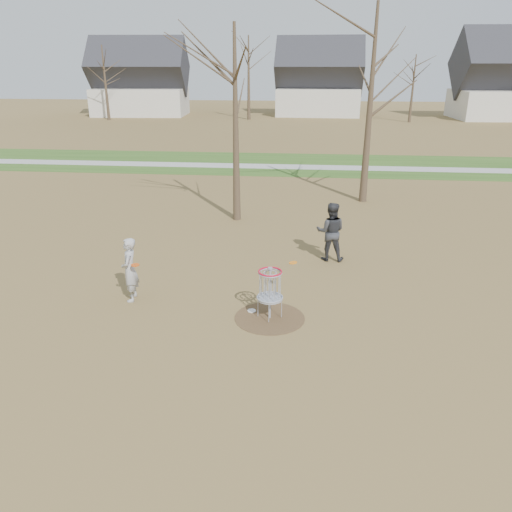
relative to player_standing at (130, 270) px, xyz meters
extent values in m
plane|color=brown|center=(3.83, -0.69, -0.89)|extent=(160.00, 160.00, 0.00)
cube|color=#2D5119|center=(3.83, 20.31, -0.88)|extent=(160.00, 8.00, 0.01)
cube|color=#9E9E99|center=(3.83, 19.31, -0.87)|extent=(160.00, 1.50, 0.01)
cylinder|color=#47331E|center=(3.83, -0.69, -0.88)|extent=(1.80, 1.80, 0.01)
imported|color=#A9A9A9|center=(0.00, 0.00, 0.00)|extent=(0.52, 0.70, 1.77)
imported|color=#303135|center=(5.49, 3.57, 0.08)|extent=(0.98, 0.79, 1.94)
cylinder|color=silver|center=(3.34, -0.38, -0.87)|extent=(0.22, 0.22, 0.02)
cylinder|color=orange|center=(4.37, 0.54, 0.17)|extent=(0.22, 0.22, 0.06)
cylinder|color=#DC4C0B|center=(0.24, -0.22, 0.24)|extent=(0.22, 0.22, 0.02)
cylinder|color=#9EA3AD|center=(3.83, -0.69, -0.21)|extent=(0.05, 0.05, 1.35)
cylinder|color=#9EA3AD|center=(3.83, -0.69, -0.34)|extent=(0.64, 0.64, 0.04)
torus|color=#9EA3AD|center=(3.83, -0.69, 0.36)|extent=(0.60, 0.60, 0.04)
torus|color=red|center=(3.83, -0.69, 0.40)|extent=(0.60, 0.60, 0.04)
cone|color=#382B1E|center=(1.83, 7.81, 2.86)|extent=(0.32, 0.32, 7.50)
cone|color=#382B1E|center=(7.33, 11.31, 3.36)|extent=(0.36, 0.36, 8.50)
cone|color=#382B1E|center=(-18.17, 45.31, 3.11)|extent=(0.36, 0.36, 8.00)
cone|color=#382B1E|center=(-2.17, 47.31, 3.61)|extent=(0.40, 0.40, 9.00)
cone|color=#382B1E|center=(15.83, 46.31, 2.61)|extent=(0.32, 0.32, 7.00)
cube|color=silver|center=(-16.17, 51.31, 0.71)|extent=(11.46, 7.75, 3.20)
pyramid|color=#2D2D33|center=(-16.17, 51.31, 4.09)|extent=(12.01, 7.79, 3.55)
cube|color=silver|center=(5.83, 53.31, 0.71)|extent=(10.24, 7.34, 3.20)
pyramid|color=#2D2D33|center=(5.83, 53.31, 4.09)|extent=(10.74, 7.36, 3.55)
cube|color=silver|center=(27.83, 51.31, 0.71)|extent=(12.40, 8.62, 3.20)
camera|label=1|loc=(4.62, -11.96, 5.17)|focal=35.00mm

